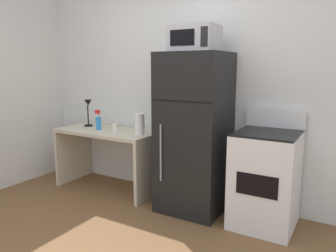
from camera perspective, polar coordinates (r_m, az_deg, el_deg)
name	(u,v)px	position (r m, az deg, el deg)	size (l,w,h in m)	color
wall_back_white	(196,86)	(3.75, 4.91, 7.03)	(5.00, 0.10, 2.60)	silver
desk	(109,147)	(4.11, -10.44, -3.66)	(1.29, 0.61, 0.75)	beige
desk_lamp	(88,108)	(4.32, -13.93, 3.07)	(0.14, 0.12, 0.35)	black
spray_bottle	(98,122)	(4.08, -12.20, 0.71)	(0.06, 0.06, 0.25)	#2D8CEA
paper_towel_roll	(140,124)	(3.72, -5.01, 0.35)	(0.11, 0.11, 0.24)	white
coffee_mug	(115,127)	(3.96, -9.29, -0.23)	(0.08, 0.08, 0.10)	white
refrigerator	(194,133)	(3.39, 4.64, -1.31)	(0.66, 0.65, 1.66)	black
microwave	(195,39)	(3.32, 4.73, 15.12)	(0.46, 0.35, 0.26)	#B7B7BC
oven_range	(265,178)	(3.26, 16.81, -8.87)	(0.57, 0.61, 1.10)	white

